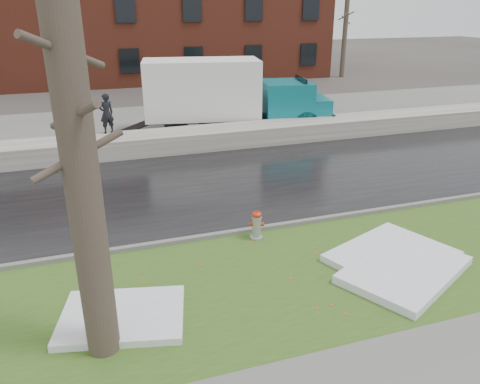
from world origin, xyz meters
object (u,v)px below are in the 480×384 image
object	(u,v)px
fire_hydrant	(257,224)
box_truck	(225,94)
tree	(79,160)
worker	(107,113)

from	to	relation	value
fire_hydrant	box_truck	world-z (taller)	box_truck
tree	box_truck	world-z (taller)	tree
worker	box_truck	bearing A→B (deg)	177.82
box_truck	worker	distance (m)	5.43
fire_hydrant	worker	distance (m)	9.22
box_truck	fire_hydrant	bearing A→B (deg)	-92.29
fire_hydrant	tree	distance (m)	5.57
fire_hydrant	box_truck	xyz separation A→B (m)	(2.31, 10.32, 1.24)
tree	fire_hydrant	bearing A→B (deg)	37.22
fire_hydrant	tree	world-z (taller)	tree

